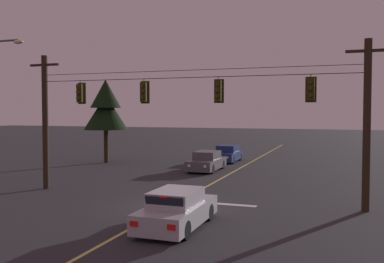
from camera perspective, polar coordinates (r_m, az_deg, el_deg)
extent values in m
plane|color=#28282B|center=(19.16, -3.02, -10.02)|extent=(180.00, 180.00, 0.00)
cube|color=#D1C64C|center=(26.61, 3.59, -6.44)|extent=(0.14, 60.00, 0.01)
cube|color=silver|center=(19.86, 3.70, -9.56)|extent=(3.40, 0.36, 0.01)
cylinder|color=#2D2116|center=(24.59, -18.95, 1.14)|extent=(0.32, 0.32, 7.23)
cube|color=#2D2116|center=(24.71, -19.05, 8.38)|extent=(1.80, 0.12, 0.12)
cylinder|color=slate|center=(24.68, -19.04, 7.57)|extent=(0.12, 0.12, 0.18)
cylinder|color=#2D2116|center=(19.33, 22.25, 0.72)|extent=(0.32, 0.32, 7.23)
cube|color=#2D2116|center=(19.49, 22.41, 9.91)|extent=(1.80, 0.12, 0.12)
cylinder|color=slate|center=(19.45, 22.39, 8.89)|extent=(0.12, 0.12, 0.18)
cylinder|color=black|center=(20.63, -0.93, 7.18)|extent=(16.21, 0.03, 0.03)
cylinder|color=black|center=(20.66, -0.93, 8.15)|extent=(16.21, 0.02, 0.02)
cylinder|color=black|center=(23.31, -14.66, 6.35)|extent=(0.04, 0.04, 0.18)
cube|color=#332D0A|center=(23.28, -14.64, 4.95)|extent=(0.32, 0.26, 0.96)
cube|color=#332D0A|center=(23.40, -14.44, 4.94)|extent=(0.48, 0.03, 1.12)
sphere|color=red|center=(23.16, -14.87, 5.67)|extent=(0.17, 0.17, 0.17)
cylinder|color=#332D0A|center=(23.13, -14.93, 5.78)|extent=(0.20, 0.10, 0.20)
sphere|color=#3D280A|center=(23.14, -14.86, 4.96)|extent=(0.17, 0.17, 0.17)
cylinder|color=#332D0A|center=(23.11, -14.92, 5.07)|extent=(0.20, 0.10, 0.20)
sphere|color=black|center=(23.13, -14.85, 4.25)|extent=(0.17, 0.17, 0.17)
cylinder|color=#332D0A|center=(23.10, -14.91, 4.35)|extent=(0.20, 0.10, 0.20)
cylinder|color=black|center=(21.47, -6.42, 6.74)|extent=(0.04, 0.04, 0.18)
cube|color=#332D0A|center=(21.44, -6.41, 5.22)|extent=(0.32, 0.26, 0.96)
cube|color=#332D0A|center=(21.57, -6.24, 5.21)|extent=(0.48, 0.03, 1.12)
sphere|color=red|center=(21.31, -6.60, 6.01)|extent=(0.17, 0.17, 0.17)
cylinder|color=#332D0A|center=(21.28, -6.65, 6.13)|extent=(0.20, 0.10, 0.20)
sphere|color=#3D280A|center=(21.30, -6.60, 5.24)|extent=(0.17, 0.17, 0.17)
cylinder|color=#332D0A|center=(21.26, -6.65, 5.36)|extent=(0.20, 0.10, 0.20)
sphere|color=black|center=(21.29, -6.60, 4.47)|extent=(0.17, 0.17, 0.17)
cylinder|color=#332D0A|center=(21.25, -6.64, 4.58)|extent=(0.20, 0.10, 0.20)
cylinder|color=black|center=(20.12, 3.51, 7.03)|extent=(0.04, 0.04, 0.18)
cube|color=#332D0A|center=(20.08, 3.51, 5.41)|extent=(0.32, 0.26, 0.96)
cube|color=#332D0A|center=(20.22, 3.62, 5.39)|extent=(0.48, 0.03, 1.12)
sphere|color=red|center=(19.94, 3.38, 6.26)|extent=(0.17, 0.17, 0.17)
cylinder|color=#332D0A|center=(19.91, 3.35, 6.39)|extent=(0.20, 0.10, 0.20)
sphere|color=#3D280A|center=(19.93, 3.38, 5.43)|extent=(0.17, 0.17, 0.17)
cylinder|color=#332D0A|center=(19.89, 3.35, 5.56)|extent=(0.20, 0.10, 0.20)
sphere|color=black|center=(19.92, 3.38, 4.61)|extent=(0.17, 0.17, 0.17)
cylinder|color=#332D0A|center=(19.88, 3.35, 4.73)|extent=(0.20, 0.10, 0.20)
cylinder|color=black|center=(19.40, 15.54, 7.11)|extent=(0.04, 0.04, 0.18)
cube|color=#332D0A|center=(19.37, 15.52, 5.42)|extent=(0.32, 0.26, 0.96)
cube|color=#332D0A|center=(19.51, 15.55, 5.40)|extent=(0.48, 0.03, 1.12)
sphere|color=red|center=(19.22, 15.50, 6.31)|extent=(0.17, 0.17, 0.17)
cylinder|color=#332D0A|center=(19.19, 15.49, 6.44)|extent=(0.20, 0.10, 0.20)
sphere|color=#3D280A|center=(19.21, 15.49, 5.45)|extent=(0.17, 0.17, 0.17)
cylinder|color=#332D0A|center=(19.17, 15.48, 5.58)|extent=(0.20, 0.10, 0.20)
sphere|color=black|center=(19.19, 15.48, 4.59)|extent=(0.17, 0.17, 0.17)
cylinder|color=#332D0A|center=(19.16, 15.47, 4.72)|extent=(0.20, 0.10, 0.20)
cube|color=#A5A5AD|center=(15.83, -1.99, -10.84)|extent=(1.80, 4.30, 0.68)
cube|color=#A5A5AD|center=(15.59, -2.16, -8.76)|extent=(1.51, 2.15, 0.54)
cube|color=black|center=(16.45, -0.95, -8.15)|extent=(1.40, 0.21, 0.48)
cube|color=black|center=(14.63, -3.70, -9.52)|extent=(1.37, 0.18, 0.46)
cylinder|color=black|center=(17.37, -2.84, -10.27)|extent=(0.22, 0.64, 0.64)
cylinder|color=black|center=(16.85, 2.24, -10.67)|extent=(0.22, 0.64, 0.64)
cylinder|color=black|center=(15.01, -6.77, -12.35)|extent=(0.22, 0.64, 0.64)
cylinder|color=black|center=(14.40, -0.95, -12.98)|extent=(0.22, 0.64, 0.64)
cube|color=red|center=(14.15, -7.76, -12.08)|extent=(0.28, 0.03, 0.18)
cube|color=red|center=(13.63, -2.78, -12.64)|extent=(0.28, 0.03, 0.18)
cube|color=red|center=(14.49, -3.87, -8.71)|extent=(0.24, 0.04, 0.06)
cube|color=#4C4C51|center=(30.61, 1.96, -4.29)|extent=(1.80, 4.30, 0.68)
cube|color=#4C4C51|center=(30.66, 2.02, -3.14)|extent=(1.51, 2.15, 0.54)
cube|color=black|center=(29.77, 1.49, -3.31)|extent=(1.40, 0.21, 0.48)
cube|color=black|center=(31.67, 2.60, -2.95)|extent=(1.37, 0.18, 0.46)
cylinder|color=black|center=(29.14, 2.66, -5.02)|extent=(0.22, 0.64, 0.64)
cylinder|color=black|center=(29.63, -0.28, -4.89)|extent=(0.22, 0.64, 0.64)
cylinder|color=black|center=(31.68, 4.05, -4.40)|extent=(0.22, 0.64, 0.64)
cylinder|color=black|center=(32.13, 1.32, -4.30)|extent=(0.22, 0.64, 0.64)
sphere|color=white|center=(28.38, 1.72, -4.72)|extent=(0.20, 0.20, 0.20)
sphere|color=white|center=(28.74, -0.41, -4.63)|extent=(0.20, 0.20, 0.20)
cube|color=navy|center=(36.25, 4.74, -3.22)|extent=(1.80, 4.30, 0.68)
cube|color=navy|center=(36.31, 4.79, -2.24)|extent=(1.51, 2.15, 0.54)
cube|color=black|center=(35.40, 4.41, -2.37)|extent=(1.40, 0.21, 0.48)
cube|color=black|center=(37.33, 5.20, -2.11)|extent=(1.37, 0.18, 0.46)
cylinder|color=black|center=(34.79, 5.45, -3.78)|extent=(0.22, 0.64, 0.64)
cylinder|color=black|center=(35.20, 2.94, -3.70)|extent=(0.22, 0.64, 0.64)
cylinder|color=black|center=(37.37, 6.44, -3.34)|extent=(0.22, 0.64, 0.64)
cylinder|color=black|center=(37.75, 4.09, -3.27)|extent=(0.22, 0.64, 0.64)
sphere|color=white|center=(34.01, 4.73, -3.50)|extent=(0.20, 0.20, 0.20)
sphere|color=white|center=(34.31, 2.93, -3.45)|extent=(0.20, 0.20, 0.20)
cylinder|color=#4C4F54|center=(24.19, -23.65, 11.00)|extent=(1.80, 0.10, 0.10)
ellipsoid|color=beige|center=(23.61, -22.11, 10.99)|extent=(0.56, 0.30, 0.22)
cylinder|color=#332316|center=(36.09, -11.36, -1.70)|extent=(0.36, 0.36, 3.01)
cone|color=black|center=(35.99, -11.40, 2.54)|extent=(3.59, 3.59, 2.87)
cone|color=black|center=(36.02, -11.42, 4.97)|extent=(2.51, 2.51, 2.33)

